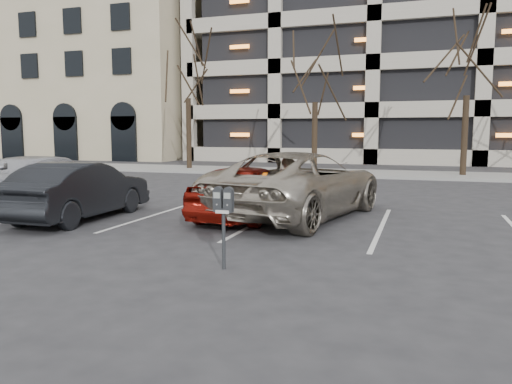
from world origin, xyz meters
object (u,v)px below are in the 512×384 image
tree_c (469,44)px  car_silver (49,181)px  suv_silver (298,184)px  parking_meter (223,208)px  car_red (246,191)px  tree_a (188,53)px  tree_b (316,58)px  car_dark (79,191)px

tree_c → car_silver: tree_c is taller
suv_silver → parking_meter: bearing=102.9°
car_red → parking_meter: bearing=107.8°
car_red → car_silver: (-5.94, 0.10, 0.04)m
tree_a → car_silver: (2.21, -13.47, -5.56)m
parking_meter → car_silver: bearing=148.0°
tree_a → car_red: size_ratio=2.17×
car_red → tree_b: bearing=-82.7°
tree_a → car_red: bearing=-59.0°
tree_a → tree_b: tree_a is taller
tree_b → car_silver: bearing=-109.6°
car_red → suv_silver: bearing=-147.4°
parking_meter → suv_silver: (-0.05, 5.04, -0.15)m
car_silver → parking_meter: bearing=150.5°
suv_silver → car_silver: bearing=16.9°
tree_b → parking_meter: tree_b is taller
tree_a → car_red: 16.80m
suv_silver → car_silver: size_ratio=1.26×
car_dark → car_red: bearing=-162.2°
parking_meter → car_red: 4.54m
tree_a → parking_meter: tree_a is taller
parking_meter → car_dark: bearing=148.8°
tree_c → car_silver: bearing=-131.2°
tree_c → car_red: tree_c is taller
car_dark → tree_a: bearing=-75.5°
suv_silver → car_red: 1.34m
parking_meter → car_red: bearing=105.4°
tree_b → tree_c: bearing=0.0°
tree_b → car_red: (1.16, -13.57, -5.05)m
suv_silver → tree_b: bearing=-67.6°
car_red → car_dark: size_ratio=0.95×
car_dark → car_silver: size_ratio=0.84×
parking_meter → car_red: car_red is taller
tree_c → tree_a: bearing=180.0°
tree_b → car_red: 14.53m
parking_meter → car_silver: size_ratio=0.25×
tree_a → car_silver: 14.74m
car_red → car_dark: 4.01m
tree_c → car_dark: tree_c is taller
car_red → car_dark: (-3.78, -1.34, 0.01)m
parking_meter → tree_c: bearing=75.5°
parking_meter → car_dark: (-4.99, 3.02, -0.27)m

